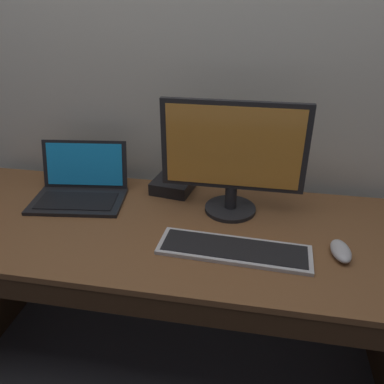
{
  "coord_description": "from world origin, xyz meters",
  "views": [
    {
      "loc": [
        0.28,
        -1.1,
        1.47
      ],
      "look_at": [
        0.08,
        0.0,
        0.88
      ],
      "focal_mm": 35.59,
      "sensor_mm": 36.0,
      "label": 1
    }
  ],
  "objects_px": {
    "laptop_black": "(80,187)",
    "external_drive_box": "(173,185)",
    "external_monitor": "(233,156)",
    "wired_keyboard": "(234,250)",
    "computer_mouse": "(341,251)"
  },
  "relations": [
    {
      "from": "external_monitor",
      "to": "external_drive_box",
      "type": "distance_m",
      "value": 0.34
    },
    {
      "from": "laptop_black",
      "to": "external_monitor",
      "type": "distance_m",
      "value": 0.62
    },
    {
      "from": "external_drive_box",
      "to": "wired_keyboard",
      "type": "bearing_deg",
      "value": -52.87
    },
    {
      "from": "laptop_black",
      "to": "wired_keyboard",
      "type": "bearing_deg",
      "value": -21.89
    },
    {
      "from": "laptop_black",
      "to": "wired_keyboard",
      "type": "relative_size",
      "value": 0.78
    },
    {
      "from": "laptop_black",
      "to": "external_monitor",
      "type": "xyz_separation_m",
      "value": [
        0.59,
        -0.01,
        0.18
      ]
    },
    {
      "from": "wired_keyboard",
      "to": "external_drive_box",
      "type": "distance_m",
      "value": 0.47
    },
    {
      "from": "laptop_black",
      "to": "computer_mouse",
      "type": "relative_size",
      "value": 3.28
    },
    {
      "from": "laptop_black",
      "to": "wired_keyboard",
      "type": "distance_m",
      "value": 0.68
    },
    {
      "from": "laptop_black",
      "to": "external_drive_box",
      "type": "xyz_separation_m",
      "value": [
        0.35,
        0.12,
        -0.02
      ]
    },
    {
      "from": "wired_keyboard",
      "to": "computer_mouse",
      "type": "xyz_separation_m",
      "value": [
        0.33,
        0.04,
        0.01
      ]
    },
    {
      "from": "external_monitor",
      "to": "external_drive_box",
      "type": "bearing_deg",
      "value": 152.67
    },
    {
      "from": "computer_mouse",
      "to": "external_drive_box",
      "type": "bearing_deg",
      "value": 145.46
    },
    {
      "from": "wired_keyboard",
      "to": "computer_mouse",
      "type": "bearing_deg",
      "value": 6.57
    },
    {
      "from": "wired_keyboard",
      "to": "external_monitor",
      "type": "bearing_deg",
      "value": 98.12
    }
  ]
}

